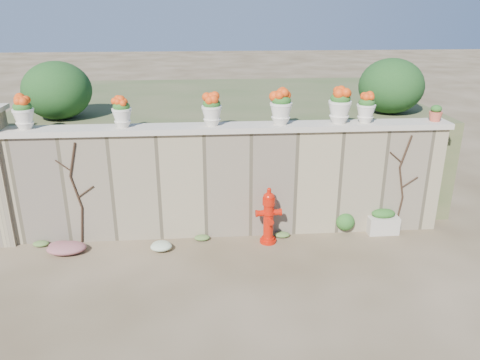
{
  "coord_description": "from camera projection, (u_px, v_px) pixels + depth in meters",
  "views": [
    {
      "loc": [
        -0.42,
        -6.25,
        4.08
      ],
      "look_at": [
        0.2,
        1.4,
        1.21
      ],
      "focal_mm": 35.0,
      "sensor_mm": 36.0,
      "label": 1
    }
  ],
  "objects": [
    {
      "name": "white_flowers",
      "position": [
        163.0,
        244.0,
        8.29
      ],
      "size": [
        0.56,
        0.45,
        0.2
      ],
      "primitive_type": "ellipsoid",
      "color": "white",
      "rests_on": "ground"
    },
    {
      "name": "urn_pot_1",
      "position": [
        122.0,
        112.0,
        8.02
      ],
      "size": [
        0.34,
        0.34,
        0.53
      ],
      "color": "silver",
      "rests_on": "wall_cap"
    },
    {
      "name": "vine_right",
      "position": [
        402.0,
        183.0,
        8.67
      ],
      "size": [
        0.6,
        0.04,
        1.91
      ],
      "color": "black",
      "rests_on": "ground"
    },
    {
      "name": "vine_left",
      "position": [
        77.0,
        192.0,
        8.23
      ],
      "size": [
        0.6,
        0.04,
        1.91
      ],
      "color": "black",
      "rests_on": "ground"
    },
    {
      "name": "back_shrub_left",
      "position": [
        57.0,
        90.0,
        8.97
      ],
      "size": [
        1.3,
        1.3,
        1.1
      ],
      "primitive_type": "ellipsoid",
      "color": "#143814",
      "rests_on": "raised_fill"
    },
    {
      "name": "ground",
      "position": [
        235.0,
        284.0,
        7.3
      ],
      "size": [
        80.0,
        80.0,
        0.0
      ],
      "primitive_type": "plane",
      "color": "#473823",
      "rests_on": "ground"
    },
    {
      "name": "magenta_clump",
      "position": [
        63.0,
        246.0,
        8.2
      ],
      "size": [
        0.84,
        0.56,
        0.22
      ],
      "primitive_type": "ellipsoid",
      "color": "#C1266A",
      "rests_on": "ground"
    },
    {
      "name": "urn_pot_0",
      "position": [
        23.0,
        113.0,
        7.89
      ],
      "size": [
        0.35,
        0.35,
        0.56
      ],
      "color": "silver",
      "rests_on": "wall_cap"
    },
    {
      "name": "stone_wall",
      "position": [
        228.0,
        183.0,
        8.63
      ],
      "size": [
        8.0,
        0.4,
        2.0
      ],
      "primitive_type": "cube",
      "color": "gray",
      "rests_on": "ground"
    },
    {
      "name": "terracotta_pot",
      "position": [
        436.0,
        114.0,
        8.48
      ],
      "size": [
        0.24,
        0.24,
        0.29
      ],
      "color": "#C5523C",
      "rests_on": "wall_cap"
    },
    {
      "name": "raised_fill",
      "position": [
        221.0,
        138.0,
        11.62
      ],
      "size": [
        9.0,
        6.0,
        2.0
      ],
      "primitive_type": "cube",
      "color": "#384C23",
      "rests_on": "ground"
    },
    {
      "name": "urn_pot_5",
      "position": [
        366.0,
        108.0,
        8.34
      ],
      "size": [
        0.34,
        0.34,
        0.53
      ],
      "color": "silver",
      "rests_on": "wall_cap"
    },
    {
      "name": "wall_cap",
      "position": [
        227.0,
        128.0,
        8.26
      ],
      "size": [
        8.1,
        0.52,
        0.1
      ],
      "primitive_type": "cube",
      "color": "beige",
      "rests_on": "stone_wall"
    },
    {
      "name": "urn_pot_4",
      "position": [
        340.0,
        105.0,
        8.28
      ],
      "size": [
        0.41,
        0.41,
        0.64
      ],
      "color": "silver",
      "rests_on": "wall_cap"
    },
    {
      "name": "back_shrub_right",
      "position": [
        391.0,
        86.0,
        9.46
      ],
      "size": [
        1.3,
        1.3,
        1.1
      ],
      "primitive_type": "ellipsoid",
      "color": "#143814",
      "rests_on": "raised_fill"
    },
    {
      "name": "urn_pot_2",
      "position": [
        212.0,
        110.0,
        8.13
      ],
      "size": [
        0.35,
        0.35,
        0.56
      ],
      "color": "silver",
      "rests_on": "wall_cap"
    },
    {
      "name": "green_shrub",
      "position": [
        347.0,
        221.0,
        8.82
      ],
      "size": [
        0.54,
        0.48,
        0.51
      ],
      "primitive_type": "ellipsoid",
      "color": "#1E5119",
      "rests_on": "ground"
    },
    {
      "name": "planter_box",
      "position": [
        382.0,
        222.0,
        8.89
      ],
      "size": [
        0.58,
        0.34,
        0.48
      ],
      "rotation": [
        0.0,
        0.0,
        0.01
      ],
      "color": "beige",
      "rests_on": "ground"
    },
    {
      "name": "urn_pot_3",
      "position": [
        281.0,
        107.0,
        8.21
      ],
      "size": [
        0.39,
        0.39,
        0.62
      ],
      "color": "silver",
      "rests_on": "wall_cap"
    },
    {
      "name": "fire_hydrant",
      "position": [
        269.0,
        216.0,
        8.4
      ],
      "size": [
        0.46,
        0.33,
        1.06
      ],
      "rotation": [
        0.0,
        0.0,
        0.07
      ],
      "color": "red",
      "rests_on": "ground"
    }
  ]
}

